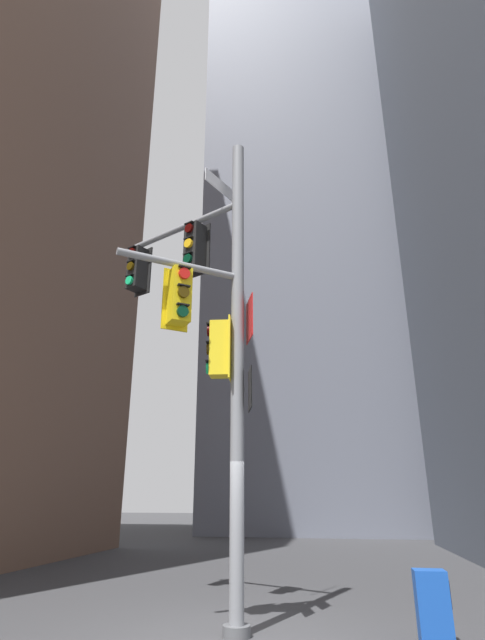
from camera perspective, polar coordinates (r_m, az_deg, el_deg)
The scene contains 4 objects.
ground at distance 8.64m, azimuth -0.71°, elevation -32.86°, with size 120.00×120.00×0.00m, color #38383A.
building_mid_block at distance 40.94m, azimuth 8.85°, elevation 11.58°, with size 15.20×15.20×46.26m, color slate.
signal_pole_assembly at distance 9.29m, azimuth -4.38°, elevation 0.62°, with size 3.21×3.02×8.79m.
newspaper_box at distance 8.40m, azimuth 21.21°, elevation -28.66°, with size 0.45×0.36×0.97m.
Camera 1 is at (1.58, -8.27, 1.94)m, focal length 27.65 mm.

